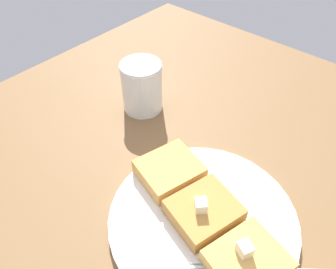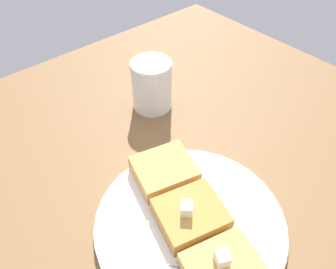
# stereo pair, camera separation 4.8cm
# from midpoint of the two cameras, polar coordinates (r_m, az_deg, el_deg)

# --- Properties ---
(table_surface) EXTENTS (0.96, 0.96, 0.02)m
(table_surface) POSITION_cam_midpoint_polar(r_m,az_deg,el_deg) (0.46, 2.73, -13.54)
(table_surface) COLOR brown
(table_surface) RESTS_ON ground
(plate) EXTENTS (0.24, 0.24, 0.01)m
(plate) POSITION_cam_midpoint_polar(r_m,az_deg,el_deg) (0.44, 2.86, -14.64)
(plate) COLOR white
(plate) RESTS_ON table_surface
(toast_slice_left) EXTENTS (0.09, 0.10, 0.02)m
(toast_slice_left) POSITION_cam_midpoint_polar(r_m,az_deg,el_deg) (0.40, 10.02, -21.30)
(toast_slice_left) COLOR tan
(toast_slice_left) RESTS_ON plate
(toast_slice_middle) EXTENTS (0.09, 0.10, 0.02)m
(toast_slice_middle) POSITION_cam_midpoint_polar(r_m,az_deg,el_deg) (0.42, 2.95, -13.40)
(toast_slice_middle) COLOR #B8803D
(toast_slice_middle) RESTS_ON plate
(toast_slice_right) EXTENTS (0.09, 0.10, 0.02)m
(toast_slice_right) POSITION_cam_midpoint_polar(r_m,az_deg,el_deg) (0.46, -2.75, -6.46)
(toast_slice_right) COLOR #D3984C
(toast_slice_right) RESTS_ON plate
(butter_pat_primary) EXTENTS (0.02, 0.02, 0.02)m
(butter_pat_primary) POSITION_cam_midpoint_polar(r_m,az_deg,el_deg) (0.38, 9.54, -19.30)
(butter_pat_primary) COLOR #F4EAC5
(butter_pat_primary) RESTS_ON toast_slice_left
(butter_pat_secondary) EXTENTS (0.02, 0.02, 0.02)m
(butter_pat_secondary) POSITION_cam_midpoint_polar(r_m,az_deg,el_deg) (0.40, 2.28, -12.41)
(butter_pat_secondary) COLOR #F4F0CB
(butter_pat_secondary) RESTS_ON toast_slice_middle
(syrup_jar) EXTENTS (0.07, 0.07, 0.09)m
(syrup_jar) POSITION_cam_midpoint_polar(r_m,az_deg,el_deg) (0.58, -6.94, 7.80)
(syrup_jar) COLOR #4B1A08
(syrup_jar) RESTS_ON table_surface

